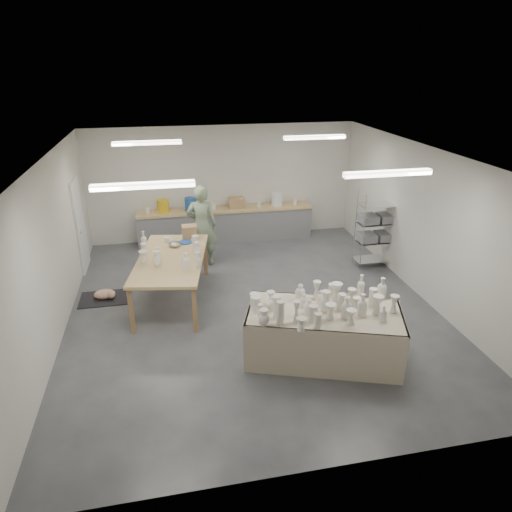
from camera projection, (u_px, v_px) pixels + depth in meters
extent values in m
plane|color=#424449|center=(252.00, 307.00, 9.06)|extent=(8.00, 8.00, 0.00)
cube|color=white|center=(252.00, 156.00, 7.87)|extent=(7.00, 8.00, 0.02)
cube|color=silver|center=(223.00, 183.00, 12.06)|extent=(7.00, 0.02, 3.00)
cube|color=silver|center=(324.00, 367.00, 4.86)|extent=(7.00, 0.02, 3.00)
cube|color=silver|center=(52.00, 251.00, 7.82)|extent=(0.02, 8.00, 3.00)
cube|color=silver|center=(424.00, 224.00, 9.10)|extent=(0.02, 8.00, 3.00)
cube|color=white|center=(80.00, 225.00, 10.34)|extent=(0.05, 0.90, 2.10)
cube|color=white|center=(143.00, 185.00, 6.21)|extent=(1.40, 0.12, 0.08)
cube|color=white|center=(388.00, 173.00, 6.87)|extent=(1.40, 0.12, 0.08)
cube|color=white|center=(147.00, 143.00, 9.35)|extent=(1.40, 0.12, 0.08)
cube|color=white|center=(315.00, 137.00, 10.01)|extent=(1.40, 0.12, 0.08)
cube|color=tan|center=(225.00, 210.00, 12.02)|extent=(4.60, 0.60, 0.06)
cube|color=slate|center=(226.00, 226.00, 12.20)|extent=(4.60, 0.55, 0.84)
cylinder|color=gold|center=(163.00, 206.00, 11.65)|extent=(0.30, 0.30, 0.34)
cylinder|color=#1C4B99|center=(191.00, 204.00, 11.77)|extent=(0.30, 0.30, 0.34)
cylinder|color=white|center=(277.00, 199.00, 12.20)|extent=(0.30, 0.30, 0.34)
cube|color=#A27D4E|center=(236.00, 203.00, 12.01)|extent=(0.40, 0.30, 0.28)
cylinder|color=white|center=(147.00, 211.00, 11.61)|extent=(0.10, 0.10, 0.14)
cylinder|color=white|center=(214.00, 207.00, 11.92)|extent=(0.10, 0.10, 0.14)
cylinder|color=white|center=(259.00, 204.00, 12.14)|extent=(0.10, 0.10, 0.14)
cylinder|color=white|center=(295.00, 202.00, 12.33)|extent=(0.10, 0.10, 0.14)
cylinder|color=silver|center=(363.00, 234.00, 10.27)|extent=(0.02, 0.02, 1.80)
cylinder|color=silver|center=(397.00, 231.00, 10.42)|extent=(0.02, 0.02, 1.80)
cylinder|color=silver|center=(355.00, 227.00, 10.66)|extent=(0.02, 0.02, 1.80)
cylinder|color=silver|center=(389.00, 225.00, 10.82)|extent=(0.02, 0.02, 1.80)
cube|color=silver|center=(373.00, 259.00, 10.84)|extent=(0.88, 0.48, 0.02)
cube|color=silver|center=(375.00, 241.00, 10.66)|extent=(0.88, 0.48, 0.02)
cube|color=silver|center=(377.00, 223.00, 10.48)|extent=(0.88, 0.48, 0.02)
cube|color=silver|center=(379.00, 204.00, 10.30)|extent=(0.88, 0.48, 0.02)
cube|color=slate|center=(366.00, 237.00, 10.57)|extent=(0.38, 0.42, 0.18)
cube|color=slate|center=(384.00, 236.00, 10.66)|extent=(0.38, 0.42, 0.18)
cube|color=slate|center=(368.00, 219.00, 10.40)|extent=(0.38, 0.42, 0.18)
cube|color=slate|center=(386.00, 218.00, 10.48)|extent=(0.38, 0.42, 0.18)
cube|color=olive|center=(323.00, 337.00, 7.38)|extent=(2.37, 1.64, 0.76)
cube|color=#C2B095|center=(325.00, 313.00, 7.20)|extent=(2.68, 1.88, 0.03)
cube|color=#C2B095|center=(335.00, 355.00, 6.86)|extent=(2.31, 0.82, 0.86)
cube|color=#C2B095|center=(312.00, 317.00, 7.86)|extent=(2.31, 0.82, 0.86)
cube|color=tan|center=(171.00, 259.00, 8.95)|extent=(1.68, 2.70, 0.06)
cube|color=olive|center=(143.00, 313.00, 7.97)|extent=(0.08, 0.08, 0.88)
cube|color=olive|center=(207.00, 307.00, 8.17)|extent=(0.08, 0.08, 0.88)
cube|color=olive|center=(145.00, 259.00, 10.10)|extent=(0.08, 0.08, 0.88)
cube|color=olive|center=(196.00, 255.00, 10.31)|extent=(0.08, 0.08, 0.88)
ellipsoid|color=silver|center=(175.00, 244.00, 9.46)|extent=(0.26, 0.26, 0.12)
cylinder|color=#1C4B99|center=(186.00, 242.00, 9.65)|extent=(0.26, 0.26, 0.03)
cylinder|color=white|center=(167.00, 240.00, 9.65)|extent=(0.11, 0.11, 0.12)
cube|color=#A27D4E|center=(190.00, 232.00, 9.87)|extent=(0.32, 0.26, 0.28)
cube|color=black|center=(105.00, 298.00, 9.35)|extent=(1.00, 0.70, 0.02)
ellipsoid|color=white|center=(105.00, 294.00, 9.31)|extent=(0.50, 0.43, 0.18)
sphere|color=white|center=(111.00, 295.00, 9.25)|extent=(0.15, 0.15, 0.15)
imported|color=gray|center=(202.00, 226.00, 10.59)|extent=(0.77, 0.58, 1.92)
cylinder|color=red|center=(202.00, 247.00, 11.10)|extent=(0.45, 0.45, 0.04)
cylinder|color=silver|center=(207.00, 252.00, 11.23)|extent=(0.02, 0.02, 0.29)
cylinder|color=silver|center=(197.00, 252.00, 11.21)|extent=(0.02, 0.02, 0.29)
cylinder|color=silver|center=(202.00, 256.00, 11.03)|extent=(0.02, 0.02, 0.29)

